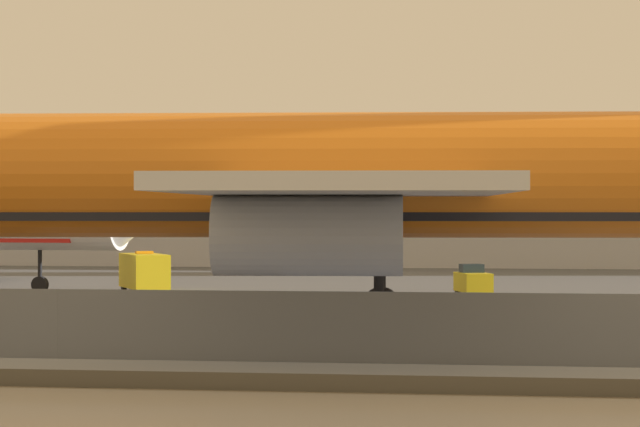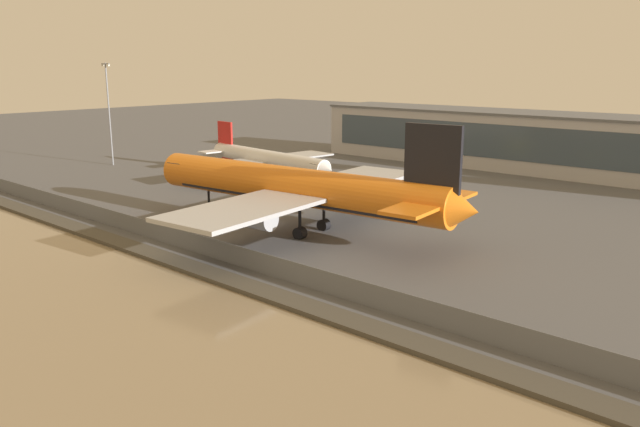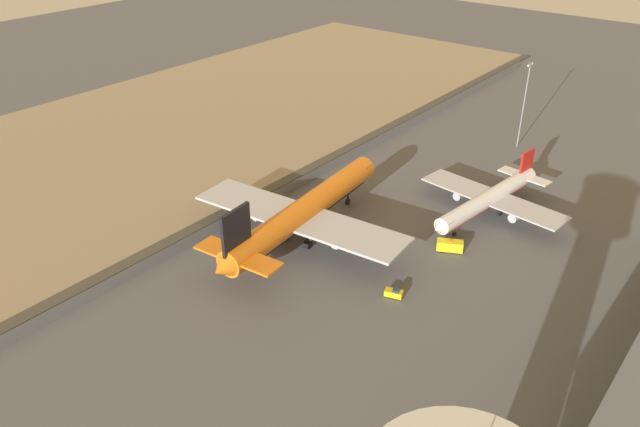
{
  "view_description": "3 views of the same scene",
  "coord_description": "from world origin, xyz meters",
  "px_view_note": "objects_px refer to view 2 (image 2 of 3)",
  "views": [
    {
      "loc": [
        15.73,
        -63.23,
        5.07
      ],
      "look_at": [
        5.66,
        3.62,
        4.84
      ],
      "focal_mm": 85.0,
      "sensor_mm": 36.0,
      "label": 1
    },
    {
      "loc": [
        65.22,
        -61.91,
        23.06
      ],
      "look_at": [
        7.82,
        2.9,
        2.34
      ],
      "focal_mm": 35.0,
      "sensor_mm": 36.0,
      "label": 2
    },
    {
      "loc": [
        90.4,
        71.89,
        67.89
      ],
      "look_at": [
        3.85,
        2.51,
        5.8
      ],
      "focal_mm": 35.0,
      "sensor_mm": 36.0,
      "label": 3
    }
  ],
  "objects_px": {
    "passenger_jet_white_red": "(266,159)",
    "baggage_tug": "(427,202)",
    "cargo_jet_orange": "(297,188)",
    "ops_van": "(337,184)",
    "apron_light_mast_apron_west": "(109,109)"
  },
  "relations": [
    {
      "from": "passenger_jet_white_red",
      "to": "apron_light_mast_apron_west",
      "type": "xyz_separation_m",
      "value": [
        -40.86,
        -10.71,
        8.86
      ]
    },
    {
      "from": "passenger_jet_white_red",
      "to": "baggage_tug",
      "type": "height_order",
      "value": "passenger_jet_white_red"
    },
    {
      "from": "ops_van",
      "to": "cargo_jet_orange",
      "type": "bearing_deg",
      "value": -60.64
    },
    {
      "from": "baggage_tug",
      "to": "ops_van",
      "type": "distance_m",
      "value": 20.0
    },
    {
      "from": "passenger_jet_white_red",
      "to": "ops_van",
      "type": "height_order",
      "value": "passenger_jet_white_red"
    },
    {
      "from": "cargo_jet_orange",
      "to": "ops_van",
      "type": "xyz_separation_m",
      "value": [
        -14.71,
        26.14,
        -4.98
      ]
    },
    {
      "from": "baggage_tug",
      "to": "apron_light_mast_apron_west",
      "type": "bearing_deg",
      "value": -172.21
    },
    {
      "from": "passenger_jet_white_red",
      "to": "ops_van",
      "type": "relative_size",
      "value": 7.0
    },
    {
      "from": "baggage_tug",
      "to": "ops_van",
      "type": "xyz_separation_m",
      "value": [
        -19.99,
        0.53,
        0.47
      ]
    },
    {
      "from": "cargo_jet_orange",
      "to": "baggage_tug",
      "type": "height_order",
      "value": "cargo_jet_orange"
    },
    {
      "from": "cargo_jet_orange",
      "to": "baggage_tug",
      "type": "distance_m",
      "value": 26.71
    },
    {
      "from": "cargo_jet_orange",
      "to": "ops_van",
      "type": "distance_m",
      "value": 30.41
    },
    {
      "from": "baggage_tug",
      "to": "passenger_jet_white_red",
      "type": "bearing_deg",
      "value": -179.79
    },
    {
      "from": "cargo_jet_orange",
      "to": "passenger_jet_white_red",
      "type": "height_order",
      "value": "cargo_jet_orange"
    },
    {
      "from": "cargo_jet_orange",
      "to": "passenger_jet_white_red",
      "type": "distance_m",
      "value": 41.89
    }
  ]
}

